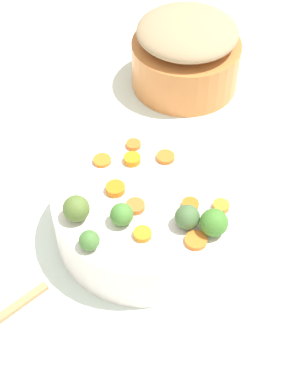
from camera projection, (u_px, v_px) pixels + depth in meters
name	position (u px, v px, depth m)	size (l,w,h in m)	color
tabletop	(156.00, 239.00, 0.95)	(2.40, 2.40, 0.02)	white
serving_bowl_carrots	(144.00, 214.00, 0.91)	(0.30, 0.30, 0.09)	white
metal_pot	(185.00, 64.00, 1.17)	(0.23, 0.23, 0.10)	#D0773B
stuffing_mound	(187.00, 31.00, 1.11)	(0.21, 0.21, 0.06)	tan
carrot_slice_0	(221.00, 206.00, 0.86)	(0.03, 0.03, 0.01)	orange
carrot_slice_1	(102.00, 160.00, 0.92)	(0.03, 0.03, 0.01)	orange
carrot_slice_2	(134.00, 145.00, 0.95)	(0.03, 0.03, 0.01)	orange
carrot_slice_3	(132.00, 159.00, 0.92)	(0.03, 0.03, 0.01)	orange
carrot_slice_4	(115.00, 189.00, 0.88)	(0.03, 0.03, 0.01)	orange
carrot_slice_5	(135.00, 206.00, 0.86)	(0.03, 0.03, 0.01)	orange
carrot_slice_6	(196.00, 241.00, 0.81)	(0.03, 0.03, 0.01)	orange
carrot_slice_7	(142.00, 234.00, 0.82)	(0.03, 0.03, 0.01)	orange
carrot_slice_8	(190.00, 204.00, 0.86)	(0.03, 0.03, 0.01)	orange
carrot_slice_9	(166.00, 157.00, 0.93)	(0.03, 0.03, 0.01)	orange
brussels_sprout_0	(215.00, 221.00, 0.82)	(0.04, 0.04, 0.04)	#457F2C
brussels_sprout_1	(122.00, 214.00, 0.83)	(0.04, 0.04, 0.04)	#4B8334
brussels_sprout_2	(187.00, 217.00, 0.82)	(0.04, 0.04, 0.04)	#4A6B3C
brussels_sprout_3	(89.00, 240.00, 0.80)	(0.03, 0.03, 0.03)	#4B7A37
brussels_sprout_4	(76.00, 209.00, 0.83)	(0.04, 0.04, 0.04)	#597231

